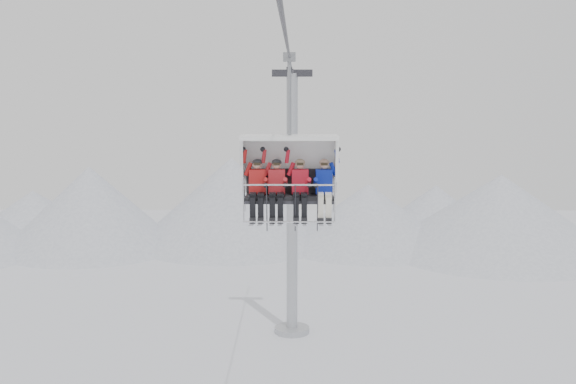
{
  "coord_description": "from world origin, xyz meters",
  "views": [
    {
      "loc": [
        0.13,
        -13.99,
        12.57
      ],
      "look_at": [
        0.0,
        0.0,
        10.55
      ],
      "focal_mm": 45.0,
      "sensor_mm": 36.0,
      "label": 1
    }
  ],
  "objects_px": {
    "lift_tower_right": "(292,223)",
    "skier_far_left": "(257,187)",
    "skier_center_right": "(300,187)",
    "skier_center_left": "(277,187)",
    "chairlift_carrier": "(289,167)",
    "skier_far_right": "(324,187)"
  },
  "relations": [
    {
      "from": "skier_far_left",
      "to": "skier_center_left",
      "type": "relative_size",
      "value": 1.0
    },
    {
      "from": "skier_center_left",
      "to": "lift_tower_right",
      "type": "bearing_deg",
      "value": 89.07
    },
    {
      "from": "skier_center_left",
      "to": "skier_far_right",
      "type": "relative_size",
      "value": 1.0
    },
    {
      "from": "lift_tower_right",
      "to": "skier_far_left",
      "type": "bearing_deg",
      "value": -92.35
    },
    {
      "from": "lift_tower_right",
      "to": "skier_far_left",
      "type": "height_order",
      "value": "lift_tower_right"
    },
    {
      "from": "skier_far_left",
      "to": "skier_center_left",
      "type": "bearing_deg",
      "value": 0.0
    },
    {
      "from": "lift_tower_right",
      "to": "skier_center_left",
      "type": "xyz_separation_m",
      "value": [
        -0.3,
        -18.78,
        4.42
      ]
    },
    {
      "from": "skier_center_right",
      "to": "skier_far_left",
      "type": "bearing_deg",
      "value": 180.0
    },
    {
      "from": "chairlift_carrier",
      "to": "skier_center_right",
      "type": "bearing_deg",
      "value": -49.21
    },
    {
      "from": "lift_tower_right",
      "to": "skier_far_right",
      "type": "xyz_separation_m",
      "value": [
        0.84,
        -18.78,
        4.42
      ]
    },
    {
      "from": "skier_center_left",
      "to": "skier_far_left",
      "type": "bearing_deg",
      "value": 180.0
    },
    {
      "from": "lift_tower_right",
      "to": "skier_far_right",
      "type": "relative_size",
      "value": 7.99
    },
    {
      "from": "lift_tower_right",
      "to": "skier_center_right",
      "type": "relative_size",
      "value": 7.99
    },
    {
      "from": "skier_far_left",
      "to": "skier_far_right",
      "type": "height_order",
      "value": "same"
    },
    {
      "from": "skier_center_right",
      "to": "skier_far_right",
      "type": "distance_m",
      "value": 0.58
    },
    {
      "from": "chairlift_carrier",
      "to": "skier_far_right",
      "type": "height_order",
      "value": "chairlift_carrier"
    },
    {
      "from": "lift_tower_right",
      "to": "chairlift_carrier",
      "type": "relative_size",
      "value": 3.38
    },
    {
      "from": "lift_tower_right",
      "to": "skier_far_right",
      "type": "height_order",
      "value": "lift_tower_right"
    },
    {
      "from": "skier_far_left",
      "to": "chairlift_carrier",
      "type": "bearing_deg",
      "value": 21.49
    },
    {
      "from": "skier_far_left",
      "to": "lift_tower_right",
      "type": "bearing_deg",
      "value": 87.65
    },
    {
      "from": "skier_center_left",
      "to": "skier_far_right",
      "type": "xyz_separation_m",
      "value": [
        1.15,
        0.0,
        0.0
      ]
    },
    {
      "from": "lift_tower_right",
      "to": "skier_center_right",
      "type": "bearing_deg",
      "value": -89.2
    }
  ]
}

